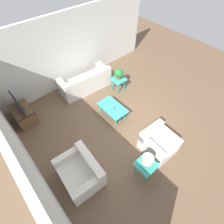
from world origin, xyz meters
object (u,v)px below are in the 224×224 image
Objects in this scene: television at (17,104)px; tv_stand_chest at (24,114)px; loveseat at (81,172)px; sofa at (86,83)px; coffee_table at (112,108)px; table_lamp at (148,160)px; side_table_lamp at (146,166)px; potted_plant at (119,73)px; armchair at (158,143)px; side_table_plant at (118,81)px.

tv_stand_chest is at bearing -90.00° from television.
loveseat is at bearing -173.49° from tv_stand_chest.
coffee_table is at bearing 90.81° from sofa.
coffee_table is 1.14× the size of television.
television is at bearing 22.93° from table_lamp.
table_lamp is at bearing 56.12° from loveseat.
side_table_lamp is 3.50m from potted_plant.
armchair is (-3.58, -0.02, -0.02)m from sofa.
potted_plant is 1.17× the size of table_lamp.
side_table_lamp is 0.60× the size of television.
sofa is at bearing 146.44° from loveseat.
sofa is 5.34× the size of table_lamp.
potted_plant is (2.99, -1.79, 0.34)m from side_table_lamp.
potted_plant is at bearing 90.00° from side_table_plant.
table_lamp is at bearing 149.10° from side_table_plant.
armchair reaches higher than side_table_lamp.
potted_plant reaches higher than table_lamp.
loveseat is 2.31× the size of side_table_lamp.
armchair is 1.11× the size of tv_stand_chest.
television is at bearing 90.00° from tv_stand_chest.
armchair is at bearing 94.65° from sofa.
tv_stand_chest is (2.89, 0.33, 0.01)m from loveseat.
potted_plant is (-0.87, -0.94, 0.48)m from sofa.
coffee_table is (1.11, -2.07, 0.06)m from loveseat.
table_lamp reaches higher than coffee_table.
armchair is 2.13× the size of potted_plant.
television reaches higher than sofa.
television reaches higher than side_table_plant.
armchair is 1.04m from table_lamp.
potted_plant is at bearing -30.90° from side_table_lamp.
armchair is 0.93× the size of coffee_table.
side_table_plant is at bearing -105.28° from tv_stand_chest.
potted_plant is 3.48m from table_lamp.
potted_plant reaches higher than side_table_lamp.
sofa is at bearing -12.41° from table_lamp.
side_table_lamp is at bearing -157.07° from television.
television is (3.65, 2.53, 0.51)m from armchair.
table_lamp is at bearing -157.13° from tv_stand_chest.
sofa is at bearing -3.51° from coffee_table.
potted_plant is at bearing 141.68° from sofa.
side_table_lamp is 1.20× the size of potted_plant.
television is at bearing 74.74° from side_table_plant.
loveseat is 3.68m from side_table_plant.
sofa is 4.56× the size of potted_plant.
sofa is 1.98× the size of coffee_table.
coffee_table is 2.31m from table_lamp.
loveseat is at bearing -173.40° from television.
side_table_plant is 1.41× the size of table_lamp.
table_lamp is at bearing -159.66° from armchair.
armchair reaches higher than tv_stand_chest.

